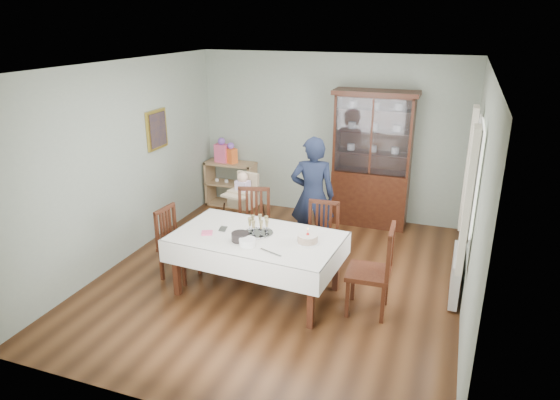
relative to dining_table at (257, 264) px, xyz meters
The scene contains 25 objects.
floor 0.59m from the dining_table, 72.38° to the left, with size 5.00×5.00×0.00m, color #593319.
room_shell 1.63m from the dining_table, 82.02° to the left, with size 5.00×5.00×5.00m.
dining_table is the anchor object (origin of this frame).
china_cabinet 2.92m from the dining_table, 71.75° to the left, with size 1.30×0.48×2.18m.
sideboard 3.15m from the dining_table, 120.91° to the left, with size 0.90×0.38×0.80m.
picture_frame 2.73m from the dining_table, 149.69° to the left, with size 0.04×0.48×0.58m, color gold.
window 2.72m from the dining_table, 17.01° to the left, with size 0.04×1.02×1.22m, color white.
curtain_left 2.53m from the dining_table, ahead, with size 0.07×0.30×1.55m, color silver.
curtain_right 2.86m from the dining_table, 30.30° to the left, with size 0.07×0.30×1.55m, color silver.
radiator 2.41m from the dining_table, 17.43° to the left, with size 0.10×0.80×0.55m, color white.
chair_far_left 0.85m from the dining_table, 115.91° to the left, with size 0.57×0.57×1.02m.
chair_far_right 0.96m from the dining_table, 52.05° to the left, with size 0.45×0.45×0.96m.
chair_end_left 1.11m from the dining_table, behind, with size 0.46×0.46×0.94m.
chair_end_right 1.38m from the dining_table, ahead, with size 0.50×0.50×1.07m.
woman 1.45m from the dining_table, 77.43° to the left, with size 0.62×0.41×1.71m, color black.
high_chair 1.54m from the dining_table, 119.83° to the left, with size 0.58×0.58×1.09m.
champagne_tray 0.44m from the dining_table, 88.16° to the left, with size 0.35×0.35×0.21m.
birthday_cake 0.76m from the dining_table, ahead, with size 0.27×0.27×0.19m.
plate_stack_dark 0.48m from the dining_table, 124.21° to the right, with size 0.21×0.21×0.10m, color black.
plate_stack_white 0.50m from the dining_table, 88.61° to the right, with size 0.19×0.19×0.08m, color white.
napkin_stack 0.72m from the dining_table, 166.82° to the right, with size 0.13×0.13×0.02m, color #F55A85.
cutlery 0.63m from the dining_table, behind, with size 0.12×0.17×0.01m, color silver, non-canonical shape.
cake_knife 0.62m from the dining_table, 49.04° to the right, with size 0.31×0.03×0.01m, color silver.
gift_bag_pink 3.27m from the dining_table, 123.36° to the left, with size 0.25×0.18×0.44m.
gift_bag_orange 3.17m from the dining_table, 120.63° to the left, with size 0.24×0.21×0.37m.
Camera 1 is at (1.98, -5.44, 3.20)m, focal length 32.00 mm.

